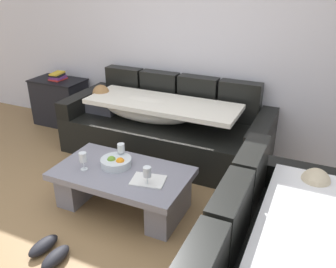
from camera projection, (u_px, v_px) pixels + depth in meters
ground_plane at (91, 241)px, 2.85m from camera, size 14.00×14.00×0.00m
back_wall at (192, 32)px, 4.05m from camera, size 9.00×0.10×2.70m
couch_along_wall at (163, 128)px, 4.09m from camera, size 2.36×0.92×0.88m
coffee_table at (123, 184)px, 3.17m from camera, size 1.20×0.68×0.38m
fruit_bowl at (116, 162)px, 3.18m from camera, size 0.28×0.28×0.10m
wine_glass_near_left at (83, 158)px, 3.09m from camera, size 0.07×0.07×0.17m
wine_glass_near_right at (147, 173)px, 2.87m from camera, size 0.07×0.07×0.17m
wine_glass_far_back at (121, 149)px, 3.25m from camera, size 0.07×0.07×0.17m
open_magazine at (148, 180)px, 2.97m from camera, size 0.31×0.26×0.01m
side_cabinet at (60, 102)px, 4.93m from camera, size 0.72×0.44×0.64m
book_stack_on_cabinet at (57, 76)px, 4.77m from camera, size 0.19×0.23×0.10m
pair_of_shoes at (49, 251)px, 2.68m from camera, size 0.31×0.33×0.09m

